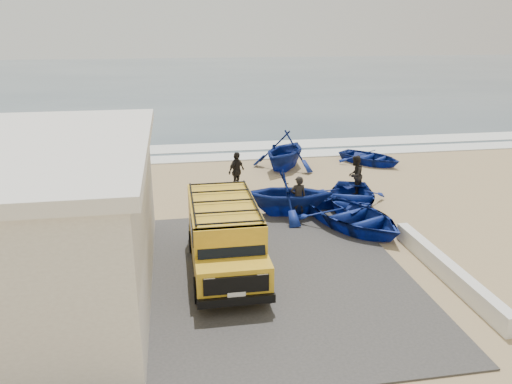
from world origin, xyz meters
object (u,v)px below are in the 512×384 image
van (225,234)px  fisherman_middle (355,175)px  boat_near_right (351,198)px  boat_mid_left (287,193)px  boat_far_right (370,157)px  parapet (447,270)px  boat_near_left (352,216)px  fisherman_back (236,171)px  boat_far_left (285,150)px  fisherman_front (298,197)px

van → fisherman_middle: van is taller
boat_near_right → boat_mid_left: boat_mid_left is taller
van → boat_far_right: (8.95, 10.77, -0.81)m
parapet → boat_near_right: (-0.71, 6.15, 0.14)m
parapet → boat_near_left: boat_near_left is taller
parapet → boat_near_left: size_ratio=1.35×
parapet → fisherman_back: size_ratio=3.44×
boat_far_left → fisherman_front: boat_far_left is taller
boat_far_right → boat_near_right: bearing=-155.2°
fisherman_middle → boat_far_right: bearing=-168.1°
boat_far_right → boat_near_left: bearing=-153.1°
boat_near_left → fisherman_front: size_ratio=2.64×
boat_mid_left → boat_far_left: bearing=-2.4°
boat_far_left → boat_far_right: boat_far_left is taller
boat_far_left → parapet: bearing=-46.2°
parapet → fisherman_middle: 7.82m
van → boat_far_right: 14.03m
parapet → boat_near_left: 4.39m
van → boat_near_right: size_ratio=1.26×
boat_far_left → fisherman_front: 6.94m
boat_near_left → boat_far_left: 8.18m
fisherman_front → fisherman_back: 4.24m
van → fisherman_middle: (6.36, 6.13, -0.29)m
parapet → boat_far_right: size_ratio=1.75×
van → fisherman_front: van is taller
van → fisherman_front: size_ratio=3.00×
van → fisherman_back: 7.70m
parapet → boat_far_left: boat_far_left is taller
boat_far_left → fisherman_middle: 4.97m
fisherman_middle → fisherman_back: size_ratio=0.99×
parapet → boat_far_right: boat_far_right is taller
boat_near_right → boat_mid_left: 2.78m
boat_far_left → boat_far_right: bearing=36.0°
boat_far_left → fisherman_front: size_ratio=2.23×
van → boat_near_right: bearing=38.7°
boat_far_left → fisherman_middle: bearing=-30.6°
boat_mid_left → boat_near_right: bearing=-73.8°
boat_near_left → boat_far_left: size_ratio=1.19×
boat_far_right → van: bearing=-166.9°
boat_near_right → van: bearing=-121.5°
fisherman_front → fisherman_back: bearing=-63.0°
parapet → van: bearing=165.2°
boat_near_right → boat_far_left: size_ratio=1.07×
boat_mid_left → fisherman_middle: size_ratio=1.99×
boat_far_right → fisherman_middle: (-2.59, -4.64, 0.51)m
boat_near_left → boat_mid_left: bearing=117.3°
parapet → boat_mid_left: size_ratio=1.74×
boat_far_right → fisherman_middle: 5.34m
boat_far_left → boat_far_right: 4.75m
boat_mid_left → fisherman_back: bearing=33.7°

